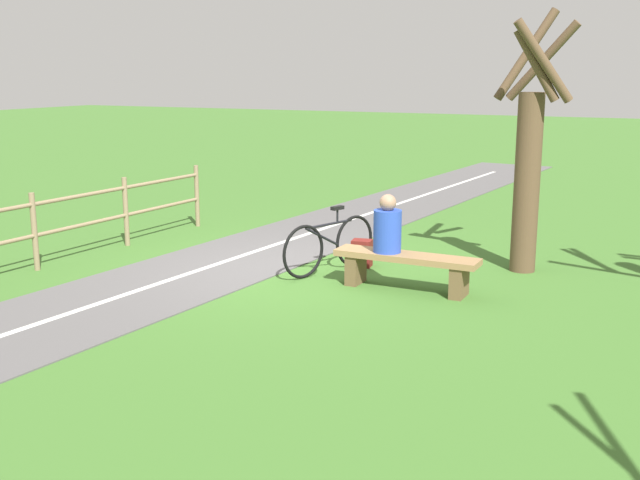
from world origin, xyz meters
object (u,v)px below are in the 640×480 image
(bench, at_px, (406,265))
(tree_near_bench, at_px, (529,160))
(person_seated, at_px, (387,228))
(bicycle, at_px, (330,245))
(backpack, at_px, (362,253))

(bench, distance_m, tree_near_bench, 2.38)
(bench, bearing_deg, tree_near_bench, -124.06)
(person_seated, bearing_deg, bicycle, -20.83)
(bench, distance_m, bicycle, 1.34)
(bicycle, relative_size, tree_near_bench, 0.46)
(person_seated, bearing_deg, backpack, -49.77)
(bench, xyz_separation_m, person_seated, (0.27, -0.00, 0.46))
(bench, bearing_deg, bicycle, -16.76)
(person_seated, distance_m, bicycle, 1.16)
(bicycle, bearing_deg, bench, 92.66)
(person_seated, distance_m, backpack, 1.28)
(bench, relative_size, backpack, 4.84)
(backpack, bearing_deg, person_seated, 129.48)
(person_seated, bearing_deg, tree_near_bench, -129.84)
(person_seated, relative_size, bicycle, 0.46)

